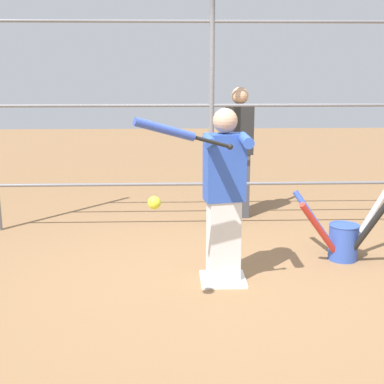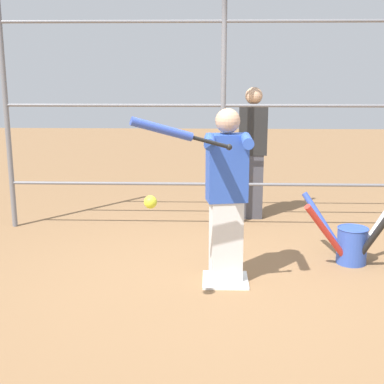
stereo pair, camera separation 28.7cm
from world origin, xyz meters
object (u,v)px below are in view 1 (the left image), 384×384
softball_in_flight (154,203)px  bat_bucket (343,237)px  batter (224,191)px  baseball_bat_swinging (174,132)px  bystander_behind_fence (239,151)px

softball_in_flight → bat_bucket: size_ratio=0.09×
batter → bat_bucket: (-1.23, -0.50, -0.59)m
baseball_bat_swinging → softball_in_flight: 0.53m
baseball_bat_swinging → bat_bucket: baseball_bat_swinging is taller
baseball_bat_swinging → bystander_behind_fence: size_ratio=0.46×
batter → bat_bucket: batter is taller
baseball_bat_swinging → bat_bucket: size_ratio=0.71×
batter → bystander_behind_fence: (-0.38, -2.09, 0.02)m
batter → baseball_bat_swinging: batter is taller
softball_in_flight → baseball_bat_swinging: bearing=-135.6°
batter → softball_in_flight: bearing=50.7°
batter → bat_bucket: 1.45m
baseball_bat_swinging → bystander_behind_fence: (-0.81, -2.64, -0.55)m
softball_in_flight → bat_bucket: (-1.80, -1.20, -0.67)m
batter → bystander_behind_fence: size_ratio=0.94×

